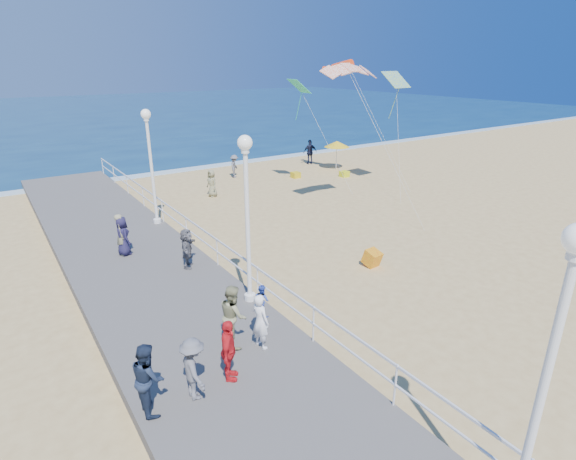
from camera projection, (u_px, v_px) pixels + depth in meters
ground at (369, 270)px, 17.58m from camera, size 160.00×160.00×0.00m
ocean at (68, 116)px, 67.92m from camera, size 160.00×90.00×0.05m
surf_line at (177, 171)px, 33.45m from camera, size 160.00×1.20×0.04m
boardwalk at (188, 325)px, 13.57m from camera, size 5.00×44.00×0.40m
railing at (257, 274)px, 14.49m from camera, size 0.05×42.00×0.55m
lamp_post_near at (551, 356)px, 6.51m from camera, size 0.44×0.44×5.32m
lamp_post_mid at (247, 204)px, 13.48m from camera, size 0.44×0.44×5.32m
lamp_post_far at (150, 155)px, 20.45m from camera, size 0.44×0.44×5.32m
woman_holding_toddler at (260, 321)px, 11.94m from camera, size 0.47×0.64×1.59m
toddler_held at (262, 300)px, 11.96m from camera, size 0.42×0.49×0.91m
spectator_1 at (233, 315)px, 12.06m from camera, size 0.85×0.98×1.76m
spectator_2 at (193, 369)px, 10.12m from camera, size 0.61×1.01×1.54m
spectator_3 at (229, 351)px, 10.70m from camera, size 0.85×1.00×1.61m
spectator_4 at (123, 236)px, 17.77m from camera, size 0.62×0.85×1.58m
spectator_5 at (187, 248)px, 16.71m from camera, size 1.11×1.44×1.52m
spectator_6 at (122, 234)px, 17.79m from camera, size 0.61×0.72×1.69m
spectator_7 at (148, 378)px, 9.74m from camera, size 0.67×0.85×1.68m
beach_walker_a at (234, 166)px, 31.40m from camera, size 1.12×1.18×1.60m
beach_walker_b at (310, 152)px, 35.51m from camera, size 1.20×0.71×1.92m
beach_walker_c at (212, 183)px, 26.95m from camera, size 0.65×0.88×1.64m
box_kite at (372, 259)px, 17.83m from camera, size 0.62×0.76×0.74m
beach_umbrella at (337, 144)px, 33.44m from camera, size 1.90×1.90×2.14m
beach_chair_left at (296, 175)px, 31.54m from camera, size 0.55×0.55×0.40m
beach_chair_right at (344, 174)px, 31.81m from camera, size 0.55×0.55×0.40m
kite_parafoil at (350, 67)px, 21.44m from camera, size 3.08×0.94×0.65m
kite_windsock at (342, 66)px, 28.68m from camera, size 0.99×2.59×1.06m
kite_diamond_multi at (396, 80)px, 26.54m from camera, size 1.55×1.26×0.93m
kite_diamond_green at (299, 86)px, 26.89m from camera, size 1.17×1.41×0.82m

